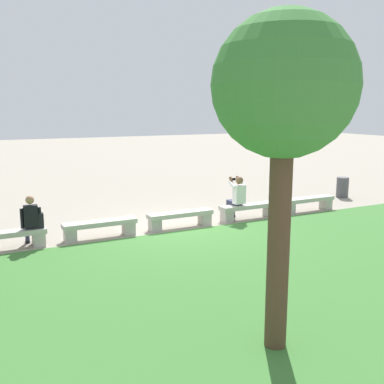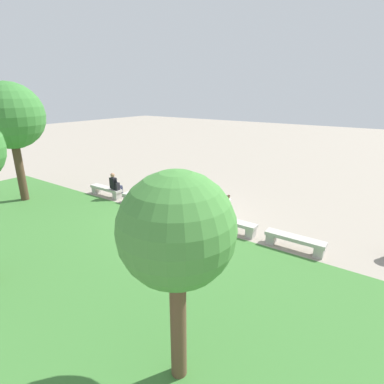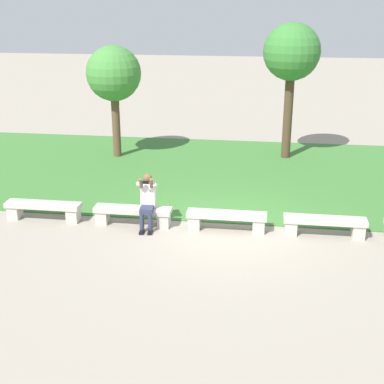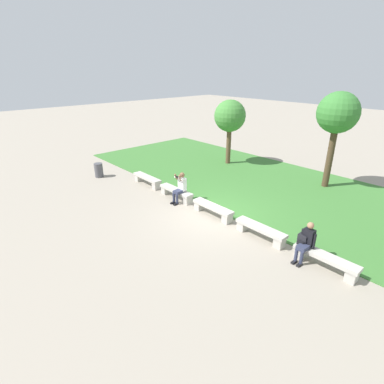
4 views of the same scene
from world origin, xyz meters
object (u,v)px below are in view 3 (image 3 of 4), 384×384
at_px(person_photographer, 147,198).
at_px(tree_left_background, 114,75).
at_px(bench_main, 43,208).
at_px(bench_near, 133,213).
at_px(tree_behind_wall, 292,54).
at_px(bench_far, 325,224).
at_px(bench_mid, 226,218).

xyz_separation_m(person_photographer, tree_left_background, (-2.37, 5.78, 2.08)).
bearing_deg(person_photographer, bench_main, 178.34).
xyz_separation_m(bench_near, tree_behind_wall, (3.81, 6.37, 3.19)).
xyz_separation_m(bench_far, tree_left_background, (-6.53, 5.71, 2.51)).
distance_m(bench_main, tree_behind_wall, 9.37).
xyz_separation_m(bench_main, person_photographer, (2.67, -0.08, 0.44)).
bearing_deg(bench_main, bench_mid, 0.00).
distance_m(bench_main, bench_far, 6.83).
xyz_separation_m(bench_main, bench_near, (2.28, 0.00, 0.00)).
distance_m(bench_mid, person_photographer, 1.94).
bearing_deg(bench_near, bench_far, 0.00).
height_order(bench_far, person_photographer, person_photographer).
relative_size(bench_main, bench_near, 1.00).
bearing_deg(bench_mid, bench_far, 0.00).
bearing_deg(bench_far, tree_behind_wall, 96.70).
xyz_separation_m(bench_far, tree_behind_wall, (-0.75, 6.37, 3.19)).
xyz_separation_m(tree_behind_wall, tree_left_background, (-5.78, -0.66, -0.68)).
distance_m(person_photographer, tree_behind_wall, 7.80).
relative_size(bench_near, person_photographer, 1.43).
bearing_deg(tree_left_background, person_photographer, -67.73).
bearing_deg(bench_far, bench_mid, 180.00).
xyz_separation_m(bench_main, tree_behind_wall, (6.08, 6.37, 3.19)).
distance_m(bench_near, bench_mid, 2.28).
xyz_separation_m(bench_mid, bench_far, (2.28, 0.00, 0.00)).
distance_m(bench_near, person_photographer, 0.59).
xyz_separation_m(bench_mid, tree_left_background, (-4.26, 5.71, 2.51)).
bearing_deg(person_photographer, bench_near, 168.75).
distance_m(bench_main, bench_near, 2.28).
relative_size(bench_near, tree_left_background, 0.50).
bearing_deg(tree_behind_wall, bench_mid, -103.49).
distance_m(bench_near, tree_behind_wall, 8.08).
bearing_deg(bench_far, tree_left_background, 138.86).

